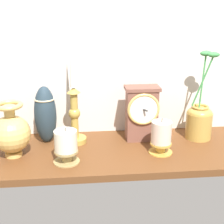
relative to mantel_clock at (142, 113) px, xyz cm
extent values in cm
cube|color=brown|center=(-10.38, -7.91, -11.85)|extent=(100.00, 36.00, 2.40)
cube|color=silver|center=(-10.38, 10.59, 21.85)|extent=(120.00, 2.00, 65.00)
cube|color=brown|center=(0.00, 0.41, -1.03)|extent=(11.21, 6.57, 19.23)
cube|color=brown|center=(0.00, 0.41, 9.18)|extent=(12.56, 7.36, 1.20)
torus|color=tan|center=(0.00, -3.28, 2.36)|extent=(11.78, 1.07, 11.78)
cylinder|color=silver|center=(0.00, -3.38, 2.36)|extent=(9.85, 0.40, 9.85)
cube|color=black|center=(0.00, -3.68, 2.36)|extent=(2.32, 3.58, 0.30)
cylinder|color=#B19340|center=(-24.66, -0.09, -9.75)|extent=(8.16, 8.16, 1.80)
cylinder|color=#B19340|center=(-24.66, -0.09, -0.27)|extent=(2.68, 2.68, 17.15)
sphere|color=#B19340|center=(-24.66, -0.09, 0.59)|extent=(4.29, 4.29, 4.29)
cone|color=#B19340|center=(-24.66, -0.09, 9.31)|extent=(4.80, 4.80, 2.00)
cone|color=silver|center=(-24.66, -0.09, 20.64)|extent=(2.25, 2.25, 20.67)
cylinder|color=#DBB360|center=(-45.48, -9.31, -9.85)|extent=(5.69, 5.69, 1.60)
sphere|color=#DBB360|center=(-45.48, -9.31, -2.72)|extent=(12.65, 12.65, 12.65)
cylinder|color=#DBB360|center=(-45.48, -9.31, 5.43)|extent=(3.54, 3.54, 3.66)
torus|color=#DBB360|center=(-45.48, -9.31, 7.26)|extent=(9.07, 9.07, 1.64)
cylinder|color=#B18E40|center=(21.85, -0.65, -5.63)|extent=(9.71, 9.71, 10.04)
ellipsoid|color=#B18E40|center=(21.85, -0.65, -0.60)|extent=(9.22, 9.22, 4.61)
torus|color=#B18E40|center=(21.85, -0.65, 1.70)|extent=(6.30, 6.30, 0.96)
cylinder|color=#3F8C48|center=(21.85, -0.65, 11.42)|extent=(6.56, 1.55, 18.67)
ellipsoid|color=#3F8C48|center=(24.84, -1.12, 21.13)|extent=(4.40, 2.80, 2.00)
cylinder|color=#3F8C48|center=(21.85, -0.65, 11.52)|extent=(2.37, 3.02, 19.53)
ellipsoid|color=#3F8C48|center=(22.74, 0.56, 21.33)|extent=(4.40, 2.80, 2.00)
cylinder|color=#A28C55|center=(-27.48, -15.86, -8.76)|extent=(3.43, 3.43, 3.77)
cylinder|color=#A28C55|center=(-27.48, -15.86, -10.25)|extent=(8.58, 8.58, 0.80)
cylinder|color=#A28C55|center=(-27.48, -15.86, -6.88)|extent=(7.72, 7.72, 0.60)
cylinder|color=beige|center=(-27.48, -15.86, -3.09)|extent=(7.38, 7.38, 6.77)
cylinder|color=black|center=(-27.48, -15.86, 0.89)|extent=(0.30, 0.30, 1.20)
cylinder|color=gold|center=(4.60, -12.03, -8.94)|extent=(3.28, 3.28, 3.41)
cylinder|color=gold|center=(4.60, -12.03, -10.25)|extent=(8.20, 8.20, 0.80)
cylinder|color=gold|center=(4.60, -12.03, -7.23)|extent=(7.38, 7.38, 0.60)
cylinder|color=beige|center=(4.60, -12.03, -3.06)|extent=(6.90, 6.90, 7.54)
cylinder|color=black|center=(4.60, -12.03, 1.31)|extent=(0.30, 0.30, 1.20)
ellipsoid|color=#253742|center=(-35.15, 1.33, -0.04)|extent=(7.97, 7.97, 21.21)
torus|color=#CCB78C|center=(-35.15, 1.33, 5.90)|extent=(7.37, 7.37, 0.60)
camera|label=1|loc=(-22.68, -115.61, 40.51)|focal=54.12mm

